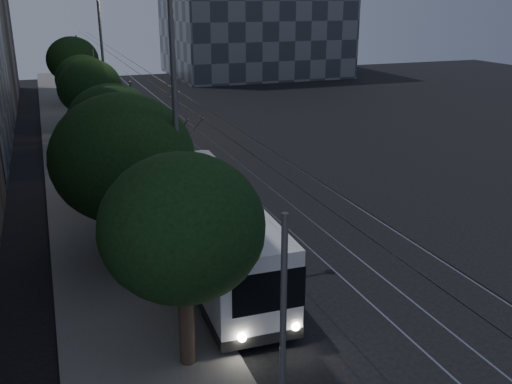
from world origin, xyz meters
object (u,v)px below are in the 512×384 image
at_px(trolleybus, 210,227).
at_px(streetlamp_far, 108,48).
at_px(streetlamp_near, 187,103).
at_px(car_white_d, 130,113).
at_px(pickup_silver, 189,178).
at_px(car_white_b, 147,133).
at_px(car_white_c, 135,118).
at_px(car_white_a, 138,148).

relative_size(trolleybus, streetlamp_far, 1.13).
bearing_deg(streetlamp_near, car_white_d, 85.94).
bearing_deg(streetlamp_near, pickup_silver, 76.81).
bearing_deg(car_white_d, pickup_silver, -92.15).
height_order(trolleybus, streetlamp_near, streetlamp_near).
bearing_deg(trolleybus, streetlamp_far, 93.37).
bearing_deg(car_white_b, car_white_c, 109.39).
bearing_deg(trolleybus, car_white_b, 88.01).
relative_size(car_white_a, car_white_b, 0.92).
xyz_separation_m(car_white_a, car_white_b, (1.43, 4.58, -0.05)).
xyz_separation_m(car_white_b, streetlamp_near, (-2.08, -21.28, 5.81)).
bearing_deg(streetlamp_near, car_white_a, 87.76).
distance_m(trolleybus, streetlamp_far, 24.22).
bearing_deg(pickup_silver, car_white_c, 106.32).
distance_m(car_white_d, streetlamp_far, 8.61).
xyz_separation_m(car_white_b, car_white_d, (0.00, 8.11, -0.06)).
distance_m(car_white_a, streetlamp_far, 9.01).
bearing_deg(car_white_b, pickup_silver, -70.61).
xyz_separation_m(pickup_silver, car_white_b, (0.00, 12.39, -0.18)).
xyz_separation_m(streetlamp_near, streetlamp_far, (0.01, 23.53, 0.10)).
bearing_deg(car_white_b, streetlamp_far, 152.06).
bearing_deg(car_white_b, car_white_d, 109.39).
height_order(pickup_silver, streetlamp_near, streetlamp_near).
height_order(trolleybus, car_white_b, trolleybus).
bearing_deg(car_white_a, car_white_c, 72.01).
xyz_separation_m(trolleybus, car_white_b, (1.40, 21.47, -1.03)).
distance_m(pickup_silver, car_white_c, 18.22).
relative_size(car_white_a, streetlamp_near, 0.39).
bearing_deg(car_white_c, trolleybus, -89.84).
distance_m(car_white_a, car_white_d, 12.77).
xyz_separation_m(trolleybus, streetlamp_near, (-0.68, 0.18, 4.78)).
bearing_deg(car_white_d, trolleybus, -94.86).
height_order(car_white_a, streetlamp_near, streetlamp_near).
bearing_deg(car_white_a, car_white_b, 62.47).
xyz_separation_m(pickup_silver, car_white_c, (0.00, 18.22, -0.18)).
relative_size(car_white_d, streetlamp_far, 0.33).
bearing_deg(trolleybus, car_white_a, 91.85).
xyz_separation_m(pickup_silver, streetlamp_near, (-2.08, -8.90, 5.63)).
xyz_separation_m(trolleybus, car_white_a, (-0.03, 16.89, -0.98)).
relative_size(pickup_silver, car_white_a, 1.44).
bearing_deg(car_white_c, car_white_d, 93.10).
height_order(car_white_a, car_white_b, car_white_a).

